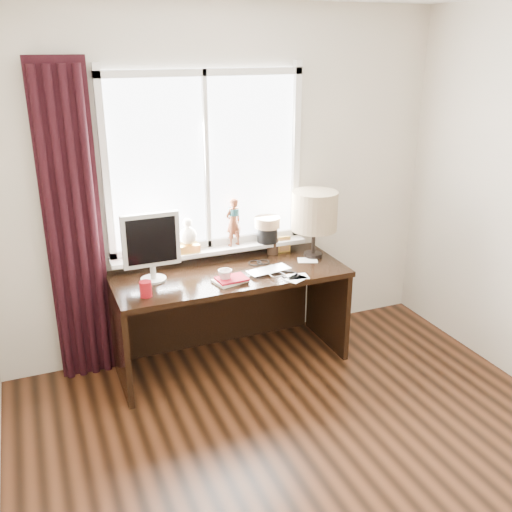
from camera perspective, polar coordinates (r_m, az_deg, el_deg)
name	(u,v)px	position (r m, az deg, el deg)	size (l,w,h in m)	color
floor	(354,506)	(3.37, 9.73, -23.40)	(3.50, 4.00, 0.00)	#4B2614
wall_back	(224,186)	(4.36, -3.18, 7.02)	(3.50, 2.60, 0.00)	beige
laptop	(269,271)	(4.15, 1.30, -1.49)	(0.32, 0.21, 0.03)	silver
mug	(225,275)	(3.97, -3.11, -1.96)	(0.10, 0.09, 0.10)	white
red_cup	(146,289)	(3.82, -10.97, -3.25)	(0.08, 0.08, 0.11)	maroon
window	(209,188)	(4.26, -4.69, 6.82)	(1.52, 0.22, 1.40)	white
curtain	(73,230)	(4.10, -17.79, 2.47)	(0.38, 0.09, 2.25)	black
desk	(226,297)	(4.34, -3.02, -4.14)	(1.70, 0.70, 0.75)	black
monitor	(151,243)	(3.98, -10.45, 1.29)	(0.40, 0.18, 0.49)	beige
notebook_stack	(231,280)	(3.98, -2.55, -2.41)	(0.25, 0.21, 0.03)	beige
brush_holder	(273,246)	(4.50, 1.68, 0.98)	(0.09, 0.09, 0.25)	black
icon_frame	(284,244)	(4.53, 2.85, 1.17)	(0.10, 0.03, 0.13)	gold
table_lamp	(315,212)	(4.36, 5.87, 4.43)	(0.35, 0.35, 0.52)	black
loose_papers	(301,272)	(4.17, 4.48, -1.56)	(0.42, 0.45, 0.00)	white
desk_cables	(272,268)	(4.22, 1.62, -1.20)	(0.30, 0.47, 0.01)	black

